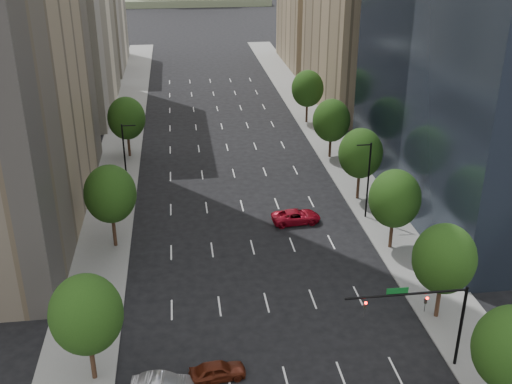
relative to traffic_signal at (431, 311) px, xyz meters
name	(u,v)px	position (x,y,z in m)	size (l,w,h in m)	color
sidewalk_left	(108,213)	(-26.03, 30.00, -5.10)	(6.00, 200.00, 0.15)	slate
sidewalk_right	(369,198)	(4.97, 30.00, -5.10)	(6.00, 200.00, 0.15)	slate
midrise_cream_left	(62,6)	(-35.53, 73.00, 12.33)	(14.00, 30.00, 35.00)	beige
filler_left	(90,26)	(-35.53, 106.00, 3.83)	(14.00, 26.00, 18.00)	beige
parking_tan_right	(360,19)	(14.47, 70.00, 9.83)	(14.00, 30.00, 30.00)	#8C7759
filler_right	(316,28)	(14.47, 103.00, 2.83)	(14.00, 26.00, 16.00)	#8C7759
tree_right_0	(512,349)	(3.47, -5.00, 0.22)	(5.20, 5.20, 8.39)	#382316
tree_right_1	(444,259)	(3.47, 6.00, 0.58)	(5.20, 5.20, 8.75)	#382316
tree_right_2	(395,199)	(3.47, 18.00, 0.43)	(5.20, 5.20, 8.61)	#382316
tree_right_3	(361,153)	(3.47, 30.00, 0.72)	(5.20, 5.20, 8.89)	#382316
tree_right_4	(331,120)	(3.47, 44.00, 0.29)	(5.20, 5.20, 8.46)	#382316
tree_right_5	(308,89)	(3.47, 60.00, 0.58)	(5.20, 5.20, 8.75)	#382316
tree_left_0	(86,314)	(-24.53, 2.00, 0.58)	(5.20, 5.20, 8.75)	#382316
tree_left_1	(110,194)	(-24.53, 22.00, 0.79)	(5.20, 5.20, 8.97)	#382316
tree_left_2	(126,118)	(-24.53, 48.00, 0.50)	(5.20, 5.20, 8.68)	#382316
streetlight_rn	(368,179)	(2.91, 25.00, -0.33)	(1.70, 0.20, 9.00)	black
streetlight_ln	(125,157)	(-23.96, 35.00, -0.33)	(1.70, 0.20, 9.00)	black
traffic_signal	(431,311)	(0.00, 0.00, 0.00)	(9.12, 0.40, 7.38)	black
car_maroon	(217,371)	(-15.53, 0.87, -4.46)	(1.68, 4.17, 1.42)	#4B190C
car_red_far	(296,216)	(-5.03, 24.88, -4.42)	(2.50, 5.43, 1.51)	maroon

